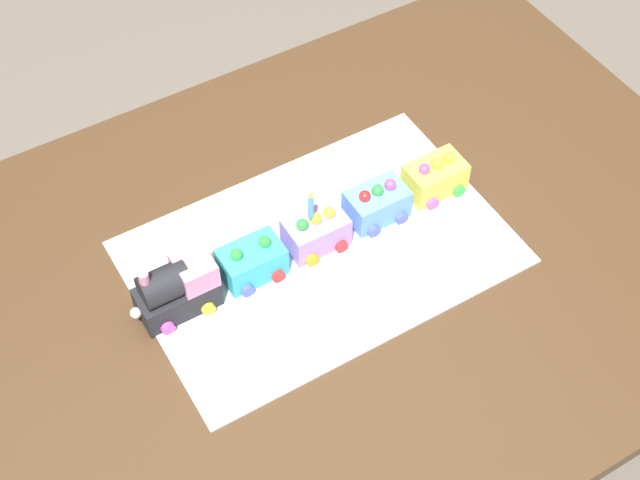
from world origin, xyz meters
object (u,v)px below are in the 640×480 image
object	(u,v)px
cake_car_hopper_lemon	(435,177)
birthday_candle	(311,205)
cake_car_tanker_turquoise	(252,261)
cake_car_flatbed_lavender	(316,231)
cake_locomotive	(177,288)
cake_car_caboose_sky_blue	(377,203)
dining_table	(335,300)

from	to	relation	value
cake_car_hopper_lemon	birthday_candle	xyz separation A→B (m)	(-0.24, 0.00, 0.07)
cake_car_tanker_turquoise	cake_car_flatbed_lavender	bearing A→B (deg)	0.00
cake_car_flatbed_lavender	cake_car_hopper_lemon	world-z (taller)	same
birthday_candle	cake_car_hopper_lemon	bearing A→B (deg)	0.00
cake_locomotive	cake_car_flatbed_lavender	world-z (taller)	cake_locomotive
cake_locomotive	cake_car_tanker_turquoise	world-z (taller)	cake_locomotive
cake_car_flatbed_lavender	cake_car_tanker_turquoise	bearing A→B (deg)	180.00
cake_car_caboose_sky_blue	birthday_candle	bearing A→B (deg)	180.00
cake_locomotive	cake_car_flatbed_lavender	bearing A→B (deg)	-0.00
dining_table	cake_car_tanker_turquoise	bearing A→B (deg)	158.49
cake_car_tanker_turquoise	cake_car_flatbed_lavender	xyz separation A→B (m)	(0.12, 0.00, 0.00)
cake_car_tanker_turquoise	cake_car_caboose_sky_blue	size ratio (longest dim) A/B	1.00
cake_car_hopper_lemon	birthday_candle	distance (m)	0.26
cake_car_hopper_lemon	cake_car_tanker_turquoise	bearing A→B (deg)	180.00
cake_locomotive	cake_car_tanker_turquoise	size ratio (longest dim) A/B	1.40
cake_car_tanker_turquoise	cake_car_hopper_lemon	size ratio (longest dim) A/B	1.00
cake_locomotive	birthday_candle	distance (m)	0.24
cake_car_caboose_sky_blue	cake_locomotive	bearing A→B (deg)	180.00
cake_car_caboose_sky_blue	cake_car_hopper_lemon	world-z (taller)	same
cake_car_tanker_turquoise	birthday_candle	world-z (taller)	birthday_candle
cake_car_tanker_turquoise	cake_car_caboose_sky_blue	distance (m)	0.24
cake_car_flatbed_lavender	cake_car_hopper_lemon	size ratio (longest dim) A/B	1.00
cake_car_flatbed_lavender	cake_car_hopper_lemon	distance (m)	0.24
cake_car_flatbed_lavender	cake_locomotive	bearing A→B (deg)	180.00
dining_table	birthday_candle	distance (m)	0.22
cake_car_flatbed_lavender	cake_car_caboose_sky_blue	bearing A→B (deg)	0.00
cake_car_tanker_turquoise	dining_table	bearing A→B (deg)	-21.51
dining_table	cake_car_hopper_lemon	xyz separation A→B (m)	(0.23, 0.05, 0.14)
cake_locomotive	cake_car_caboose_sky_blue	size ratio (longest dim) A/B	1.40
cake_locomotive	cake_car_caboose_sky_blue	world-z (taller)	cake_locomotive
cake_locomotive	birthday_candle	xyz separation A→B (m)	(0.24, -0.00, 0.05)
cake_locomotive	cake_car_caboose_sky_blue	distance (m)	0.37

